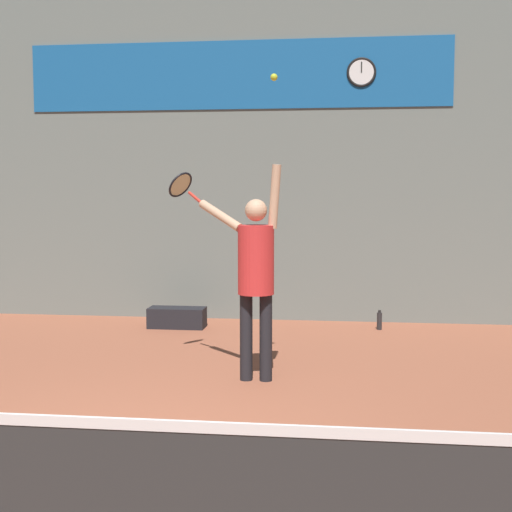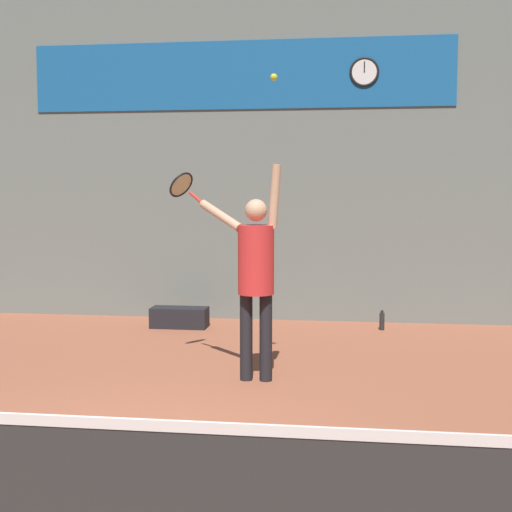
{
  "view_description": "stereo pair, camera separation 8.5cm",
  "coord_description": "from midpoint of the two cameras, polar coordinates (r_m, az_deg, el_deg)",
  "views": [
    {
      "loc": [
        1.62,
        -4.46,
        1.94
      ],
      "look_at": [
        0.73,
        2.66,
        1.28
      ],
      "focal_mm": 50.0,
      "sensor_mm": 36.0,
      "label": 1
    },
    {
      "loc": [
        1.7,
        -4.45,
        1.94
      ],
      "look_at": [
        0.73,
        2.66,
        1.28
      ],
      "focal_mm": 50.0,
      "sensor_mm": 36.0,
      "label": 2
    }
  ],
  "objects": [
    {
      "name": "back_wall",
      "position": [
        10.76,
        -1.09,
        8.22
      ],
      "size": [
        18.0,
        0.1,
        5.0
      ],
      "color": "slate",
      "rests_on": "ground_plane"
    },
    {
      "name": "tennis_ball",
      "position": [
        7.15,
        1.79,
        14.11
      ],
      "size": [
        0.07,
        0.07,
        0.07
      ],
      "color": "#CCDB2D"
    },
    {
      "name": "ground_plane",
      "position": [
        5.13,
        -12.22,
        -17.1
      ],
      "size": [
        18.0,
        18.0,
        0.0
      ],
      "primitive_type": "plane",
      "color": "#9E563D"
    },
    {
      "name": "tennis_racket",
      "position": [
        7.84,
        -5.6,
        5.61
      ],
      "size": [
        0.45,
        0.37,
        0.36
      ],
      "color": "red"
    },
    {
      "name": "scoreboard_clock",
      "position": [
        10.68,
        8.89,
        14.35
      ],
      "size": [
        0.42,
        0.04,
        0.42
      ],
      "color": "white"
    },
    {
      "name": "equipment_bag",
      "position": [
        10.22,
        -5.9,
        -4.91
      ],
      "size": [
        0.8,
        0.34,
        0.29
      ],
      "color": "black",
      "rests_on": "ground_plane"
    },
    {
      "name": "tennis_player",
      "position": [
        7.22,
        0.29,
        -0.99
      ],
      "size": [
        0.94,
        0.61,
        2.21
      ],
      "color": "black",
      "rests_on": "ground_plane"
    },
    {
      "name": "water_bottle",
      "position": [
        10.15,
        10.28,
        -5.14
      ],
      "size": [
        0.07,
        0.07,
        0.28
      ],
      "color": "#262628",
      "rests_on": "ground_plane"
    },
    {
      "name": "sponsor_banner",
      "position": [
        10.82,
        -1.15,
        14.28
      ],
      "size": [
        6.26,
        0.02,
        1.0
      ],
      "color": "#195B9E"
    }
  ]
}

